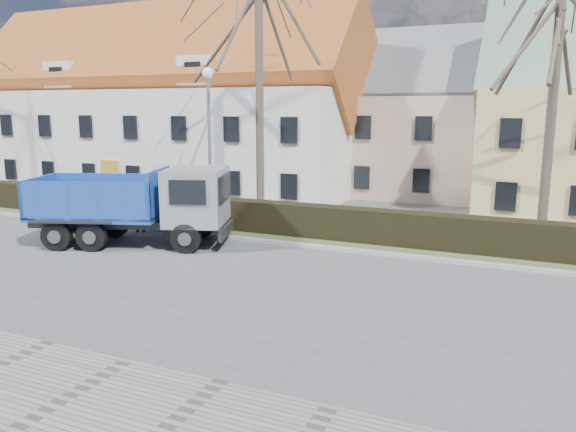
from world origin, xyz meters
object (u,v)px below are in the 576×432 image
at_px(streetlight, 210,146).
at_px(parked_car_a, 158,190).
at_px(dump_truck, 125,205).
at_px(cart_frame, 136,225).

relative_size(streetlight, parked_car_a, 1.63).
relative_size(dump_truck, cart_frame, 11.91).
bearing_deg(cart_frame, dump_truck, -61.15).
distance_m(cart_frame, parked_car_a, 7.41).
xyz_separation_m(dump_truck, streetlight, (0.89, 4.78, 1.96)).
relative_size(dump_truck, parked_car_a, 1.79).
relative_size(cart_frame, parked_car_a, 0.15).
bearing_deg(parked_car_a, dump_truck, -155.16).
xyz_separation_m(dump_truck, parked_car_a, (-4.70, 8.28, -0.81)).
bearing_deg(dump_truck, cart_frame, 99.13).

